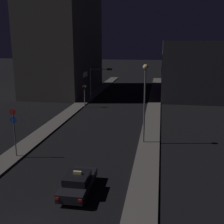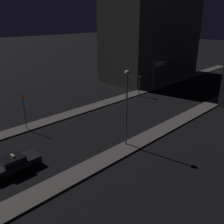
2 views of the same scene
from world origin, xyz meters
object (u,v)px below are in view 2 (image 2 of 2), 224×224
traffic_light_overhead (160,70)px  taxi (14,163)px  street_lamp_near_block (127,95)px  traffic_light_left_kerb (139,82)px  sign_pole_left (24,108)px

traffic_light_overhead → taxi: bearing=-80.2°
street_lamp_near_block → traffic_light_left_kerb: bearing=124.6°
traffic_light_overhead → street_lamp_near_block: (8.96, -18.87, 1.43)m
traffic_light_left_kerb → street_lamp_near_block: (10.27, -14.90, 3.10)m
sign_pole_left → traffic_light_left_kerb: bearing=87.5°
traffic_light_overhead → street_lamp_near_block: 20.93m
traffic_light_left_kerb → sign_pole_left: bearing=-92.5°
traffic_light_overhead → traffic_light_left_kerb: size_ratio=1.67×
taxi → street_lamp_near_block: 12.23m
traffic_light_left_kerb → taxi: bearing=-75.9°
traffic_light_left_kerb → street_lamp_near_block: bearing=-55.4°
taxi → sign_pole_left: (-7.27, 4.92, 2.09)m
taxi → traffic_light_overhead: size_ratio=0.75×
taxi → traffic_light_left_kerb: 26.26m
traffic_light_overhead → street_lamp_near_block: bearing=-64.6°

